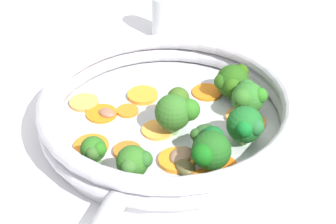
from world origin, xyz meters
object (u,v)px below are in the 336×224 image
at_px(carrot_slice_10, 254,122).
at_px(carrot_slice_5, 91,146).
at_px(broccoli_floret_6, 211,149).
at_px(broccoli_floret_7, 179,109).
at_px(carrot_slice_3, 128,111).
at_px(carrot_slice_0, 102,114).
at_px(salt_shaker, 164,9).
at_px(carrot_slice_2, 143,95).
at_px(broccoli_floret_0, 204,137).
at_px(broccoli_floret_2, 94,151).
at_px(broccoli_floret_4, 232,81).
at_px(broccoli_floret_5, 246,125).
at_px(carrot_slice_11, 127,151).
at_px(broccoli_floret_3, 248,97).
at_px(mushroom_piece_2, 181,156).
at_px(carrot_slice_4, 207,182).
at_px(mushroom_piece_0, 185,167).
at_px(carrot_slice_7, 158,130).
at_px(carrot_slice_1, 207,92).
at_px(broccoli_floret_1, 134,162).
at_px(carrot_slice_6, 222,166).
at_px(skillet, 168,126).
at_px(carrot_slice_12, 241,117).
at_px(carrot_slice_8, 84,103).
at_px(carrot_slice_9, 177,160).
at_px(mushroom_piece_1, 107,113).

bearing_deg(carrot_slice_10, carrot_slice_5, -3.00).
bearing_deg(broccoli_floret_6, broccoli_floret_7, -80.99).
distance_m(carrot_slice_3, broccoli_floret_7, 0.08).
bearing_deg(carrot_slice_0, salt_shaker, -124.56).
bearing_deg(carrot_slice_2, broccoli_floret_0, 107.10).
relative_size(broccoli_floret_2, salt_shaker, 0.40).
relative_size(broccoli_floret_4, broccoli_floret_5, 1.02).
bearing_deg(carrot_slice_11, carrot_slice_3, -102.93).
height_order(broccoli_floret_3, mushroom_piece_2, broccoli_floret_3).
relative_size(carrot_slice_4, broccoli_floret_2, 1.04).
height_order(broccoli_floret_7, mushroom_piece_0, broccoli_floret_7).
relative_size(broccoli_floret_6, broccoli_floret_7, 0.97).
relative_size(carrot_slice_11, broccoli_floret_7, 0.62).
bearing_deg(carrot_slice_7, carrot_slice_11, 33.56).
height_order(carrot_slice_1, broccoli_floret_6, broccoli_floret_6).
distance_m(carrot_slice_2, carrot_slice_11, 0.12).
distance_m(carrot_slice_7, mushroom_piece_2, 0.06).
bearing_deg(broccoli_floret_1, carrot_slice_6, 178.95).
bearing_deg(broccoli_floret_3, carrot_slice_4, 49.67).
relative_size(skillet, broccoli_floret_0, 7.72).
bearing_deg(carrot_slice_6, carrot_slice_5, -29.86).
xyz_separation_m(carrot_slice_5, carrot_slice_12, (-0.19, -0.00, 0.00)).
relative_size(carrot_slice_12, broccoli_floret_4, 0.76).
bearing_deg(carrot_slice_8, broccoli_floret_6, 124.73).
distance_m(carrot_slice_0, carrot_slice_10, 0.20).
bearing_deg(carrot_slice_9, broccoli_floret_2, -11.51).
bearing_deg(mushroom_piece_1, carrot_slice_4, 118.08).
relative_size(carrot_slice_11, broccoli_floret_1, 0.67).
xyz_separation_m(carrot_slice_12, broccoli_floret_2, (0.20, 0.04, 0.02)).
bearing_deg(mushroom_piece_1, carrot_slice_5, 61.72).
distance_m(mushroom_piece_0, salt_shaker, 0.35).
bearing_deg(broccoli_floret_4, broccoli_floret_5, 77.59).
xyz_separation_m(carrot_slice_7, broccoli_floret_1, (0.05, 0.08, 0.03)).
bearing_deg(broccoli_floret_5, broccoli_floret_2, -3.08).
height_order(carrot_slice_9, carrot_slice_11, same).
relative_size(carrot_slice_4, carrot_slice_7, 1.03).
bearing_deg(broccoli_floret_5, salt_shaker, -87.98).
distance_m(carrot_slice_2, broccoli_floret_3, 0.14).
bearing_deg(carrot_slice_12, carrot_slice_6, 55.02).
bearing_deg(broccoli_floret_3, broccoli_floret_2, 12.61).
xyz_separation_m(carrot_slice_6, carrot_slice_8, (0.13, -0.17, 0.00)).
distance_m(carrot_slice_6, carrot_slice_8, 0.21).
height_order(carrot_slice_12, broccoli_floret_2, broccoli_floret_2).
bearing_deg(carrot_slice_1, carrot_slice_2, -10.20).
bearing_deg(mushroom_piece_2, salt_shaker, -102.30).
xyz_separation_m(carrot_slice_6, broccoli_floret_4, (-0.06, -0.13, 0.02)).
relative_size(broccoli_floret_0, broccoli_floret_4, 0.77).
bearing_deg(broccoli_floret_0, broccoli_floret_5, -178.39).
height_order(carrot_slice_3, carrot_slice_7, same).
xyz_separation_m(carrot_slice_0, broccoli_floret_1, (-0.01, 0.14, 0.03)).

